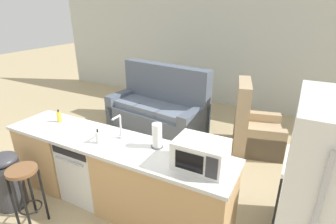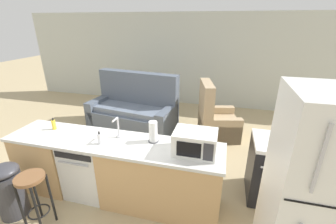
# 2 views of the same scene
# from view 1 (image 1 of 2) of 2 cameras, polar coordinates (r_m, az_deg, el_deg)

# --- Properties ---
(ground_plane) EXTENTS (24.00, 24.00, 0.00)m
(ground_plane) POSITION_cam_1_polar(r_m,az_deg,el_deg) (3.72, -12.91, -17.94)
(ground_plane) COLOR tan
(wall_back) EXTENTS (10.00, 0.06, 2.60)m
(wall_back) POSITION_cam_1_polar(r_m,az_deg,el_deg) (6.58, 12.80, 12.43)
(wall_back) COLOR beige
(wall_back) RESTS_ON ground_plane
(kitchen_counter) EXTENTS (2.94, 0.66, 0.90)m
(kitchen_counter) POSITION_cam_1_polar(r_m,az_deg,el_deg) (3.33, -10.28, -13.86)
(kitchen_counter) COLOR tan
(kitchen_counter) RESTS_ON ground_plane
(dishwasher) EXTENTS (0.58, 0.61, 0.84)m
(dishwasher) POSITION_cam_1_polar(r_m,az_deg,el_deg) (3.61, -16.60, -11.36)
(dishwasher) COLOR white
(dishwasher) RESTS_ON ground_plane
(stove_range) EXTENTS (0.76, 0.68, 0.90)m
(stove_range) POSITION_cam_1_polar(r_m,az_deg,el_deg) (3.27, 29.65, -17.01)
(stove_range) COLOR black
(stove_range) RESTS_ON ground_plane
(microwave) EXTENTS (0.50, 0.37, 0.28)m
(microwave) POSITION_cam_1_polar(r_m,az_deg,el_deg) (2.57, 7.15, -9.03)
(microwave) COLOR white
(microwave) RESTS_ON kitchen_counter
(sink_faucet) EXTENTS (0.07, 0.18, 0.30)m
(sink_faucet) POSITION_cam_1_polar(r_m,az_deg,el_deg) (3.11, -10.42, -3.50)
(sink_faucet) COLOR silver
(sink_faucet) RESTS_ON kitchen_counter
(paper_towel_roll) EXTENTS (0.14, 0.14, 0.28)m
(paper_towel_roll) POSITION_cam_1_polar(r_m,az_deg,el_deg) (2.88, -2.39, -5.20)
(paper_towel_roll) COLOR #4C4C51
(paper_towel_roll) RESTS_ON kitchen_counter
(soap_bottle) EXTENTS (0.06, 0.06, 0.18)m
(soap_bottle) POSITION_cam_1_polar(r_m,az_deg,el_deg) (3.09, -14.97, -5.34)
(soap_bottle) COLOR silver
(soap_bottle) RESTS_ON kitchen_counter
(dish_soap_bottle) EXTENTS (0.06, 0.06, 0.18)m
(dish_soap_bottle) POSITION_cam_1_polar(r_m,az_deg,el_deg) (3.81, -22.61, -0.98)
(dish_soap_bottle) COLOR yellow
(dish_soap_bottle) RESTS_ON kitchen_counter
(bar_stool) EXTENTS (0.32, 0.32, 0.74)m
(bar_stool) POSITION_cam_1_polar(r_m,az_deg,el_deg) (3.38, -28.67, -13.71)
(bar_stool) COLOR brown
(bar_stool) RESTS_ON ground_plane
(trash_bin) EXTENTS (0.35, 0.35, 0.74)m
(trash_bin) POSITION_cam_1_polar(r_m,az_deg,el_deg) (3.85, -31.53, -12.54)
(trash_bin) COLOR #333338
(trash_bin) RESTS_ON ground_plane
(couch) EXTENTS (2.11, 1.17, 1.27)m
(couch) POSITION_cam_1_polar(r_m,az_deg,el_deg) (5.37, -1.94, 0.70)
(couch) COLOR #515B6B
(couch) RESTS_ON ground_plane
(armchair) EXTENTS (0.98, 1.02, 1.20)m
(armchair) POSITION_cam_1_polar(r_m,az_deg,el_deg) (4.80, 17.79, -3.70)
(armchair) COLOR tan
(armchair) RESTS_ON ground_plane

